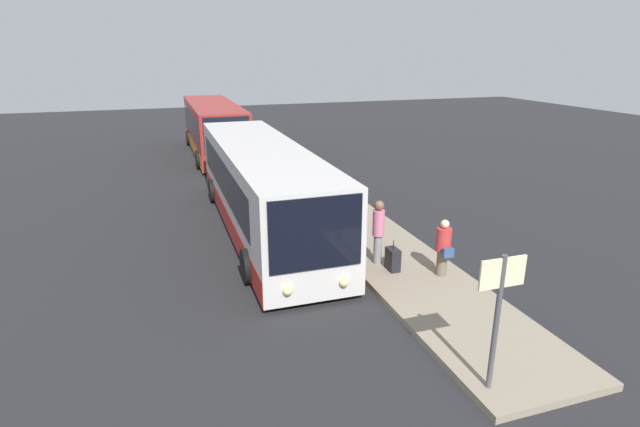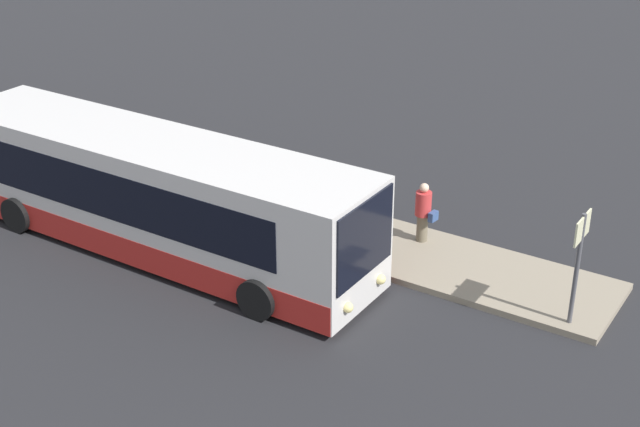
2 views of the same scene
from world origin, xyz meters
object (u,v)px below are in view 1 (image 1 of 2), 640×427
object	(u,v)px
bus_lead	(262,188)
passenger_waiting	(378,229)
bus_second	(214,129)
sign_post	(499,303)
suitcase	(393,259)
passenger_boarding	(443,246)

from	to	relation	value
bus_lead	passenger_waiting	xyz separation A→B (m)	(4.32, 2.38, -0.25)
bus_second	sign_post	world-z (taller)	bus_second
suitcase	sign_post	bearing A→B (deg)	-6.45
suitcase	sign_post	size ratio (longest dim) A/B	0.34
bus_second	passenger_waiting	world-z (taller)	bus_second
passenger_boarding	sign_post	distance (m)	4.78
bus_second	passenger_waiting	xyz separation A→B (m)	(17.87, 2.38, -0.27)
passenger_waiting	suitcase	size ratio (longest dim) A/B	2.13
bus_lead	passenger_boarding	world-z (taller)	bus_lead
passenger_waiting	bus_second	bearing A→B (deg)	-144.28
sign_post	bus_second	bearing A→B (deg)	-175.13
passenger_waiting	suitcase	distance (m)	0.94
bus_lead	suitcase	xyz separation A→B (m)	(4.89, 2.58, -0.97)
bus_lead	passenger_boarding	distance (m)	6.72
bus_lead	suitcase	bearing A→B (deg)	27.83
bus_lead	passenger_boarding	bearing A→B (deg)	33.42
passenger_boarding	suitcase	world-z (taller)	passenger_boarding
bus_lead	sign_post	xyz separation A→B (m)	(9.98, 2.01, 0.42)
bus_lead	bus_second	world-z (taller)	bus_second
bus_second	suitcase	bearing A→B (deg)	7.97
bus_lead	passenger_waiting	bearing A→B (deg)	28.83
sign_post	bus_lead	bearing A→B (deg)	-168.64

